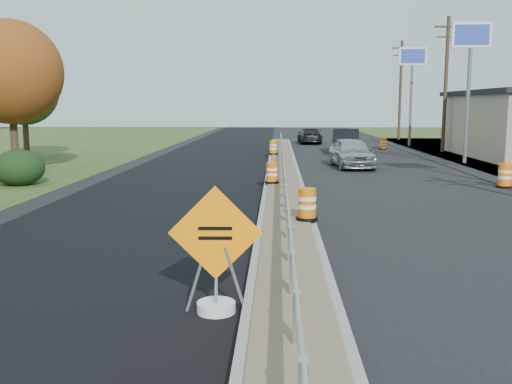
{
  "coord_description": "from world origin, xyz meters",
  "views": [
    {
      "loc": [
        -0.25,
        -17.13,
        3.32
      ],
      "look_at": [
        -0.81,
        -2.59,
        1.1
      ],
      "focal_mm": 40.0,
      "sensor_mm": 36.0,
      "label": 1
    }
  ],
  "objects_px": {
    "caution_sign": "(216,281)",
    "barrel_shoulder_far": "(383,144)",
    "barrel_shoulder_near": "(505,176)",
    "car_dark_far": "(310,136)",
    "barrel_median_mid": "(272,173)",
    "barrel_median_far": "(273,148)",
    "car_silver": "(352,152)",
    "car_dark_mid": "(346,141)",
    "barrel_median_near": "(307,205)"
  },
  "relations": [
    {
      "from": "barrel_median_near",
      "to": "car_dark_far",
      "type": "bearing_deg",
      "value": 86.76
    },
    {
      "from": "barrel_median_mid",
      "to": "barrel_median_far",
      "type": "xyz_separation_m",
      "value": [
        -0.06,
        13.56,
        0.02
      ]
    },
    {
      "from": "barrel_median_far",
      "to": "barrel_shoulder_far",
      "type": "bearing_deg",
      "value": 41.67
    },
    {
      "from": "caution_sign",
      "to": "barrel_median_near",
      "type": "relative_size",
      "value": 2.38
    },
    {
      "from": "car_dark_mid",
      "to": "car_dark_far",
      "type": "xyz_separation_m",
      "value": [
        -2.0,
        9.75,
        -0.16
      ]
    },
    {
      "from": "barrel_median_far",
      "to": "barrel_shoulder_near",
      "type": "bearing_deg",
      "value": -53.54
    },
    {
      "from": "barrel_median_near",
      "to": "car_dark_mid",
      "type": "xyz_separation_m",
      "value": [
        3.97,
        25.1,
        0.2
      ]
    },
    {
      "from": "caution_sign",
      "to": "car_silver",
      "type": "distance_m",
      "value": 22.5
    },
    {
      "from": "car_silver",
      "to": "car_dark_mid",
      "type": "relative_size",
      "value": 0.92
    },
    {
      "from": "caution_sign",
      "to": "car_dark_mid",
      "type": "distance_m",
      "value": 32.1
    },
    {
      "from": "barrel_median_far",
      "to": "car_silver",
      "type": "relative_size",
      "value": 0.18
    },
    {
      "from": "barrel_median_near",
      "to": "barrel_median_far",
      "type": "height_order",
      "value": "barrel_median_near"
    },
    {
      "from": "car_silver",
      "to": "car_dark_mid",
      "type": "distance_m",
      "value": 9.66
    },
    {
      "from": "barrel_median_near",
      "to": "car_silver",
      "type": "xyz_separation_m",
      "value": [
        3.16,
        15.47,
        0.16
      ]
    },
    {
      "from": "barrel_median_mid",
      "to": "barrel_shoulder_near",
      "type": "bearing_deg",
      "value": 4.06
    },
    {
      "from": "barrel_median_mid",
      "to": "car_dark_mid",
      "type": "bearing_deg",
      "value": 74.22
    },
    {
      "from": "barrel_shoulder_near",
      "to": "car_dark_mid",
      "type": "distance_m",
      "value": 17.62
    },
    {
      "from": "caution_sign",
      "to": "barrel_shoulder_far",
      "type": "xyz_separation_m",
      "value": [
        8.99,
        34.81,
        -0.11
      ]
    },
    {
      "from": "barrel_shoulder_near",
      "to": "car_silver",
      "type": "bearing_deg",
      "value": 125.39
    },
    {
      "from": "barrel_shoulder_far",
      "to": "car_silver",
      "type": "height_order",
      "value": "car_silver"
    },
    {
      "from": "barrel_shoulder_far",
      "to": "car_silver",
      "type": "distance_m",
      "value": 13.49
    },
    {
      "from": "car_silver",
      "to": "caution_sign",
      "type": "bearing_deg",
      "value": -107.76
    },
    {
      "from": "car_dark_far",
      "to": "barrel_median_mid",
      "type": "bearing_deg",
      "value": 81.88
    },
    {
      "from": "barrel_median_mid",
      "to": "car_silver",
      "type": "height_order",
      "value": "car_silver"
    },
    {
      "from": "barrel_shoulder_near",
      "to": "barrel_shoulder_far",
      "type": "xyz_separation_m",
      "value": [
        -1.22,
        20.28,
        -0.05
      ]
    },
    {
      "from": "car_dark_mid",
      "to": "barrel_shoulder_near",
      "type": "bearing_deg",
      "value": -68.65
    },
    {
      "from": "barrel_shoulder_far",
      "to": "barrel_shoulder_near",
      "type": "bearing_deg",
      "value": -86.55
    },
    {
      "from": "caution_sign",
      "to": "car_dark_far",
      "type": "height_order",
      "value": "caution_sign"
    },
    {
      "from": "car_dark_mid",
      "to": "car_dark_far",
      "type": "relative_size",
      "value": 1.09
    },
    {
      "from": "barrel_median_mid",
      "to": "barrel_shoulder_near",
      "type": "relative_size",
      "value": 0.84
    },
    {
      "from": "car_silver",
      "to": "car_dark_far",
      "type": "bearing_deg",
      "value": 88.43
    },
    {
      "from": "barrel_shoulder_near",
      "to": "car_dark_far",
      "type": "bearing_deg",
      "value": 103.55
    },
    {
      "from": "barrel_median_mid",
      "to": "barrel_median_near",
      "type": "bearing_deg",
      "value": -81.99
    },
    {
      "from": "caution_sign",
      "to": "barrel_median_far",
      "type": "relative_size",
      "value": 2.4
    },
    {
      "from": "barrel_median_near",
      "to": "barrel_shoulder_near",
      "type": "distance_m",
      "value": 11.66
    },
    {
      "from": "barrel_median_near",
      "to": "barrel_median_mid",
      "type": "height_order",
      "value": "barrel_median_near"
    },
    {
      "from": "barrel_shoulder_near",
      "to": "caution_sign",
      "type": "bearing_deg",
      "value": -125.09
    },
    {
      "from": "caution_sign",
      "to": "car_dark_far",
      "type": "bearing_deg",
      "value": 83.38
    },
    {
      "from": "barrel_shoulder_far",
      "to": "car_dark_far",
      "type": "relative_size",
      "value": 0.19
    },
    {
      "from": "caution_sign",
      "to": "barrel_median_far",
      "type": "bearing_deg",
      "value": 87.14
    },
    {
      "from": "barrel_median_far",
      "to": "barrel_shoulder_far",
      "type": "xyz_separation_m",
      "value": [
        8.3,
        7.39,
        -0.22
      ]
    },
    {
      "from": "barrel_median_near",
      "to": "barrel_median_mid",
      "type": "xyz_separation_m",
      "value": [
        -1.04,
        7.38,
        -0.02
      ]
    },
    {
      "from": "barrel_median_near",
      "to": "barrel_median_mid",
      "type": "bearing_deg",
      "value": 98.01
    },
    {
      "from": "barrel_median_mid",
      "to": "car_dark_far",
      "type": "xyz_separation_m",
      "value": [
        3.01,
        27.47,
        0.06
      ]
    },
    {
      "from": "barrel_median_mid",
      "to": "barrel_shoulder_near",
      "type": "height_order",
      "value": "barrel_median_mid"
    },
    {
      "from": "caution_sign",
      "to": "barrel_shoulder_near",
      "type": "xyz_separation_m",
      "value": [
        10.21,
        14.53,
        -0.06
      ]
    },
    {
      "from": "barrel_median_mid",
      "to": "barrel_shoulder_near",
      "type": "distance_m",
      "value": 9.49
    },
    {
      "from": "barrel_shoulder_far",
      "to": "car_dark_far",
      "type": "bearing_deg",
      "value": 128.77
    },
    {
      "from": "caution_sign",
      "to": "barrel_median_near",
      "type": "height_order",
      "value": "caution_sign"
    },
    {
      "from": "barrel_median_near",
      "to": "barrel_median_far",
      "type": "relative_size",
      "value": 1.01
    }
  ]
}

